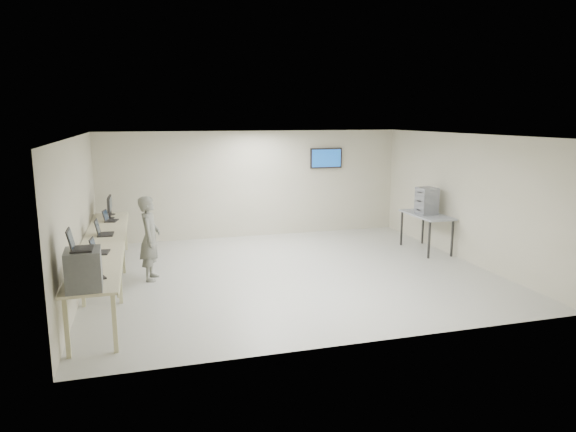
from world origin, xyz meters
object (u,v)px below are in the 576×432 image
object	(u,v)px
workbench	(104,245)
equipment_box	(84,269)
soldier	(150,238)
side_table	(427,217)

from	to	relation	value
workbench	equipment_box	world-z (taller)	equipment_box
equipment_box	soldier	bearing A→B (deg)	71.15
equipment_box	workbench	bearing A→B (deg)	86.06
workbench	side_table	size ratio (longest dim) A/B	4.04
soldier	side_table	xyz separation A→B (m)	(6.36, 0.50, -0.01)
equipment_box	side_table	world-z (taller)	equipment_box
workbench	equipment_box	xyz separation A→B (m)	(-0.06, -2.73, 0.34)
soldier	side_table	size ratio (longest dim) A/B	1.12
workbench	soldier	bearing A→B (deg)	21.56
workbench	equipment_box	size ratio (longest dim) A/B	11.20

